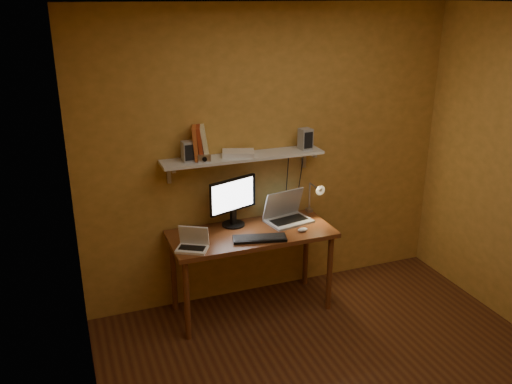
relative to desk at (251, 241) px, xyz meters
name	(u,v)px	position (x,y,z in m)	size (l,w,h in m)	color
room	(367,224)	(0.30, -1.28, 0.64)	(3.44, 3.24, 2.64)	#512C15
desk	(251,241)	(0.00, 0.00, 0.00)	(1.40, 0.60, 0.75)	brown
wall_shelf	(243,157)	(0.00, 0.19, 0.69)	(1.40, 0.25, 0.21)	silver
monitor	(233,200)	(-0.10, 0.19, 0.33)	(0.46, 0.26, 0.43)	black
laptop	(286,213)	(0.37, 0.12, 0.16)	(0.43, 0.34, 0.28)	#919399
netbook	(193,243)	(-0.55, -0.14, 0.14)	(0.29, 0.27, 0.18)	white
keyboard	(260,238)	(0.01, -0.17, 0.10)	(0.44, 0.15, 0.02)	black
mouse	(303,230)	(0.41, -0.14, 0.10)	(0.09, 0.06, 0.03)	white
desk_lamp	(315,195)	(0.66, 0.13, 0.29)	(0.09, 0.23, 0.38)	silver
speaker_left	(188,151)	(-0.48, 0.19, 0.79)	(0.09, 0.09, 0.17)	#919399
speaker_right	(305,139)	(0.57, 0.19, 0.80)	(0.10, 0.10, 0.18)	#919399
books	(200,143)	(-0.36, 0.22, 0.85)	(0.19, 0.20, 0.27)	#BA5724
shelf_camera	(204,159)	(-0.36, 0.12, 0.74)	(0.11, 0.05, 0.06)	silver
router	(238,153)	(-0.05, 0.19, 0.73)	(0.27, 0.18, 0.04)	white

